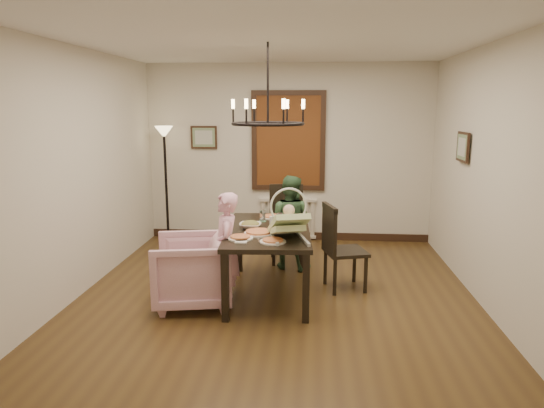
# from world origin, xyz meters

# --- Properties ---
(room_shell) EXTENTS (4.51, 5.00, 2.81)m
(room_shell) POSITION_xyz_m (0.00, 0.37, 1.40)
(room_shell) COLOR #452F17
(room_shell) RESTS_ON ground
(dining_table) EXTENTS (1.02, 1.70, 0.77)m
(dining_table) POSITION_xyz_m (-0.10, 0.11, 0.69)
(dining_table) COLOR black
(dining_table) RESTS_ON room_shell
(chair_far) EXTENTS (0.53, 0.53, 1.07)m
(chair_far) POSITION_xyz_m (0.05, 1.32, 0.54)
(chair_far) COLOR black
(chair_far) RESTS_ON room_shell
(chair_right) EXTENTS (0.56, 0.56, 1.03)m
(chair_right) POSITION_xyz_m (0.79, 0.35, 0.52)
(chair_right) COLOR black
(chair_right) RESTS_ON room_shell
(armchair) EXTENTS (0.98, 0.96, 0.76)m
(armchair) POSITION_xyz_m (-0.89, -0.26, 0.38)
(armchair) COLOR #E4AEC5
(armchair) RESTS_ON room_shell
(elderly_woman) EXTENTS (0.31, 0.41, 1.02)m
(elderly_woman) POSITION_xyz_m (-0.53, -0.20, 0.51)
(elderly_woman) COLOR #EDA7C3
(elderly_woman) RESTS_ON room_shell
(seated_man) EXTENTS (0.60, 0.53, 1.04)m
(seated_man) POSITION_xyz_m (0.09, 1.06, 0.52)
(seated_man) COLOR #355A37
(seated_man) RESTS_ON room_shell
(baby_bouncer) EXTENTS (0.55, 0.66, 0.37)m
(baby_bouncer) POSITION_xyz_m (0.15, -0.32, 0.96)
(baby_bouncer) COLOR #D7EFA5
(baby_bouncer) RESTS_ON dining_table
(salad_bowl) EXTENTS (0.30, 0.30, 0.07)m
(salad_bowl) POSITION_xyz_m (-0.31, 0.12, 0.81)
(salad_bowl) COLOR white
(salad_bowl) RESTS_ON dining_table
(pizza_platter) EXTENTS (0.32, 0.32, 0.04)m
(pizza_platter) POSITION_xyz_m (-0.18, -0.14, 0.79)
(pizza_platter) COLOR tan
(pizza_platter) RESTS_ON dining_table
(drinking_glass) EXTENTS (0.08, 0.08, 0.16)m
(drinking_glass) POSITION_xyz_m (0.02, 0.21, 0.85)
(drinking_glass) COLOR silver
(drinking_glass) RESTS_ON dining_table
(window_blinds) EXTENTS (1.00, 0.03, 1.40)m
(window_blinds) POSITION_xyz_m (0.00, 2.46, 1.60)
(window_blinds) COLOR #632E13
(window_blinds) RESTS_ON room_shell
(radiator) EXTENTS (0.92, 0.12, 0.62)m
(radiator) POSITION_xyz_m (0.00, 2.48, 0.35)
(radiator) COLOR silver
(radiator) RESTS_ON room_shell
(picture_back) EXTENTS (0.42, 0.03, 0.36)m
(picture_back) POSITION_xyz_m (-1.35, 2.47, 1.65)
(picture_back) COLOR black
(picture_back) RESTS_ON room_shell
(picture_right) EXTENTS (0.03, 0.42, 0.36)m
(picture_right) POSITION_xyz_m (2.21, 0.90, 1.65)
(picture_right) COLOR black
(picture_right) RESTS_ON room_shell
(floor_lamp) EXTENTS (0.30, 0.30, 1.80)m
(floor_lamp) POSITION_xyz_m (-1.90, 2.15, 0.90)
(floor_lamp) COLOR black
(floor_lamp) RESTS_ON room_shell
(chandelier) EXTENTS (0.80, 0.80, 0.04)m
(chandelier) POSITION_xyz_m (-0.10, 0.11, 1.95)
(chandelier) COLOR black
(chandelier) RESTS_ON room_shell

